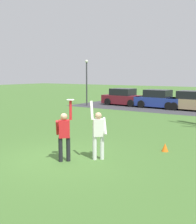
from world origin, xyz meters
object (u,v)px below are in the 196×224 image
(parked_car_tan, at_px, (193,102))
(lamppost_by_lot, at_px, (87,78))
(person_defender, at_px, (98,132))
(field_cone_orange, at_px, (165,147))
(parked_car_maroon, at_px, (124,98))
(parked_car_blue, at_px, (159,100))
(frisbee_disc, at_px, (70,100))
(person_catcher, at_px, (64,133))

(parked_car_tan, bearing_deg, lamppost_by_lot, -165.08)
(person_defender, xyz_separation_m, field_cone_orange, (1.56, 2.26, -0.82))
(parked_car_maroon, distance_m, parked_car_blue, 3.60)
(parked_car_maroon, distance_m, parked_car_tan, 6.59)
(person_defender, relative_size, lamppost_by_lot, 0.48)
(frisbee_disc, bearing_deg, person_catcher, -135.89)
(frisbee_disc, distance_m, parked_car_blue, 16.50)
(lamppost_by_lot, distance_m, field_cone_orange, 16.34)
(person_catcher, relative_size, parked_car_maroon, 0.50)
(person_defender, relative_size, parked_car_blue, 0.49)
(field_cone_orange, bearing_deg, person_defender, -124.49)
(parked_car_tan, height_order, lamppost_by_lot, lamppost_by_lot)
(parked_car_maroon, relative_size, parked_car_blue, 1.00)
(frisbee_disc, xyz_separation_m, parked_car_maroon, (-6.85, 16.31, -1.37))
(lamppost_by_lot, height_order, field_cone_orange, lamppost_by_lot)
(person_catcher, bearing_deg, person_defender, -0.00)
(person_defender, height_order, parked_car_tan, person_defender)
(parked_car_maroon, height_order, parked_car_tan, same)
(person_catcher, height_order, parked_car_blue, person_catcher)
(parked_car_tan, xyz_separation_m, field_cone_orange, (2.49, -13.05, -0.57))
(parked_car_blue, bearing_deg, person_defender, -72.83)
(person_catcher, bearing_deg, frisbee_disc, 0.00)
(parked_car_maroon, distance_m, field_cone_orange, 16.19)
(frisbee_disc, bearing_deg, parked_car_blue, 101.42)
(person_catcher, bearing_deg, parked_car_blue, 56.66)
(person_defender, xyz_separation_m, frisbee_disc, (-0.68, -0.65, 1.11))
(person_catcher, height_order, parked_car_tan, person_catcher)
(frisbee_disc, relative_size, parked_car_tan, 0.06)
(person_defender, xyz_separation_m, parked_car_maroon, (-7.52, 15.66, -0.25))
(person_defender, bearing_deg, field_cone_orange, -168.60)
(parked_car_blue, bearing_deg, person_catcher, -76.33)
(frisbee_disc, xyz_separation_m, parked_car_blue, (-3.26, 16.12, -1.37))
(person_catcher, xyz_separation_m, field_cone_orange, (2.39, 3.07, -0.82))
(person_defender, bearing_deg, parked_car_blue, -119.84)
(parked_car_blue, relative_size, lamppost_by_lot, 0.98)
(person_catcher, distance_m, parked_car_blue, 16.57)
(parked_car_maroon, xyz_separation_m, field_cone_orange, (9.08, -13.39, -0.57))
(parked_car_blue, bearing_deg, lamppost_by_lot, -158.42)
(parked_car_maroon, xyz_separation_m, parked_car_tan, (6.59, -0.34, 0.00))
(frisbee_disc, xyz_separation_m, field_cone_orange, (2.23, 2.92, -1.93))
(person_defender, bearing_deg, lamppost_by_lot, -96.70)
(parked_car_tan, bearing_deg, person_defender, -83.59)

